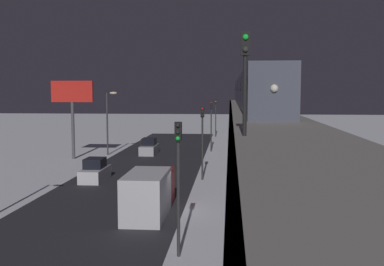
{
  "coord_description": "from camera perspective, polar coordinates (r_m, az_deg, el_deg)",
  "views": [
    {
      "loc": [
        -4.0,
        29.51,
        7.88
      ],
      "look_at": [
        0.48,
        -24.84,
        2.76
      ],
      "focal_mm": 43.15,
      "sensor_mm": 36.0,
      "label": 1
    }
  ],
  "objects": [
    {
      "name": "traffic_light_distant",
      "position": [
        77.55,
        2.95,
        2.63
      ],
      "size": [
        0.32,
        0.44,
        6.4
      ],
      "color": "#2D2D2D",
      "rests_on": "ground_plane"
    },
    {
      "name": "traffic_light_near",
      "position": [
        21.55,
        -1.7,
        -4.48
      ],
      "size": [
        0.32,
        0.44,
        6.4
      ],
      "color": "#2D2D2D",
      "rests_on": "ground_plane"
    },
    {
      "name": "street_lamp_far",
      "position": [
        56.5,
        -10.23,
        2.16
      ],
      "size": [
        1.35,
        0.44,
        7.65
      ],
      "color": "#38383D",
      "rests_on": "ground_plane"
    },
    {
      "name": "ground_plane",
      "position": [
        30.8,
        -2.94,
        -9.47
      ],
      "size": [
        240.0,
        240.0,
        0.0
      ],
      "primitive_type": "plane",
      "color": "white"
    },
    {
      "name": "box_truck",
      "position": [
        29.76,
        -5.27,
        -7.34
      ],
      "size": [
        2.4,
        7.4,
        2.8
      ],
      "color": "#A51E1E",
      "rests_on": "ground_plane"
    },
    {
      "name": "elevated_railway",
      "position": [
        29.72,
        9.23,
        0.24
      ],
      "size": [
        5.0,
        105.23,
        6.09
      ],
      "color": "gray",
      "rests_on": "ground_plane"
    },
    {
      "name": "commercial_billboard",
      "position": [
        54.11,
        -14.59,
        4.07
      ],
      "size": [
        4.8,
        0.36,
        8.9
      ],
      "color": "#4C4C51",
      "rests_on": "ground_plane"
    },
    {
      "name": "traffic_light_mid",
      "position": [
        40.11,
        1.29,
        0.09
      ],
      "size": [
        0.32,
        0.44,
        6.4
      ],
      "color": "#2D2D2D",
      "rests_on": "ground_plane"
    },
    {
      "name": "subway_train",
      "position": [
        62.93,
        6.97,
        5.31
      ],
      "size": [
        2.94,
        74.07,
        3.4
      ],
      "color": "#4C5160",
      "rests_on": "elevated_railway"
    },
    {
      "name": "sedan_white",
      "position": [
        41.11,
        -11.91,
        -4.68
      ],
      "size": [
        1.8,
        4.17,
        1.97
      ],
      "color": "silver",
      "rests_on": "ground_plane"
    },
    {
      "name": "rail_signal",
      "position": [
        18.01,
        6.59,
        8.32
      ],
      "size": [
        0.36,
        0.41,
        4.0
      ],
      "color": "black",
      "rests_on": "elevated_railway"
    },
    {
      "name": "sedan_silver",
      "position": [
        56.94,
        -5.32,
        -1.81
      ],
      "size": [
        1.8,
        4.35,
        1.97
      ],
      "color": "#B2B2B7",
      "rests_on": "ground_plane"
    },
    {
      "name": "avenue_asphalt",
      "position": [
        31.7,
        -11.1,
        -9.13
      ],
      "size": [
        11.0,
        105.23,
        0.01
      ],
      "primitive_type": "cube",
      "color": "#28282D",
      "rests_on": "ground_plane"
    },
    {
      "name": "traffic_light_far",
      "position": [
        58.81,
        2.39,
        1.76
      ],
      "size": [
        0.32,
        0.44,
        6.4
      ],
      "color": "#2D2D2D",
      "rests_on": "ground_plane"
    }
  ]
}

